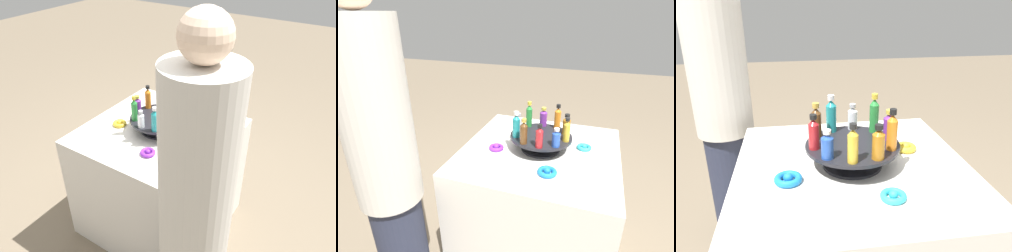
% 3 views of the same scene
% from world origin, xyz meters
% --- Properties ---
extents(ground_plane, '(12.00, 12.00, 0.00)m').
position_xyz_m(ground_plane, '(0.00, 0.00, 0.00)').
color(ground_plane, '#756651').
extents(party_table, '(0.84, 0.84, 0.74)m').
position_xyz_m(party_table, '(0.00, 0.00, 0.37)').
color(party_table, silver).
rests_on(party_table, ground_plane).
extents(display_stand, '(0.34, 0.34, 0.09)m').
position_xyz_m(display_stand, '(0.00, 0.00, 0.80)').
color(display_stand, black).
rests_on(display_stand, party_table).
extents(bottle_green, '(0.04, 0.04, 0.15)m').
position_xyz_m(bottle_green, '(-0.10, 0.10, 0.90)').
color(bottle_green, '#288438').
rests_on(bottle_green, display_stand).
extents(bottle_clear, '(0.04, 0.04, 0.10)m').
position_xyz_m(bottle_clear, '(-0.14, 0.02, 0.87)').
color(bottle_clear, silver).
rests_on(bottle_clear, display_stand).
extents(bottle_teal, '(0.04, 0.04, 0.14)m').
position_xyz_m(bottle_teal, '(-0.12, -0.06, 0.89)').
color(bottle_teal, teal).
rests_on(bottle_teal, display_stand).
extents(bottle_brown, '(0.04, 0.04, 0.14)m').
position_xyz_m(bottle_brown, '(-0.07, -0.12, 0.89)').
color(bottle_brown, brown).
rests_on(bottle_brown, display_stand).
extents(bottle_red, '(0.04, 0.04, 0.12)m').
position_xyz_m(bottle_red, '(0.02, -0.14, 0.88)').
color(bottle_red, '#B21E23').
rests_on(bottle_red, display_stand).
extents(bottle_blue, '(0.04, 0.04, 0.10)m').
position_xyz_m(bottle_blue, '(0.10, -0.10, 0.87)').
color(bottle_blue, '#234CAD').
rests_on(bottle_blue, display_stand).
extents(bottle_gold, '(0.03, 0.03, 0.13)m').
position_xyz_m(bottle_gold, '(0.14, -0.02, 0.89)').
color(bottle_gold, gold).
rests_on(bottle_gold, display_stand).
extents(bottle_amber, '(0.04, 0.04, 0.12)m').
position_xyz_m(bottle_amber, '(0.12, 0.06, 0.88)').
color(bottle_amber, '#AD6B19').
rests_on(bottle_amber, display_stand).
extents(bottle_orange, '(0.04, 0.04, 0.15)m').
position_xyz_m(bottle_orange, '(0.07, 0.12, 0.89)').
color(bottle_orange, orange).
rests_on(bottle_orange, display_stand).
extents(bottle_purple, '(0.04, 0.04, 0.11)m').
position_xyz_m(bottle_purple, '(-0.02, 0.14, 0.88)').
color(bottle_purple, '#702D93').
rests_on(bottle_purple, display_stand).
extents(ribbon_bow_teal, '(0.08, 0.08, 0.03)m').
position_xyz_m(ribbon_bow_teal, '(0.23, 0.09, 0.75)').
color(ribbon_bow_teal, '#2DB7CC').
rests_on(ribbon_bow_teal, party_table).
extents(ribbon_bow_gold, '(0.08, 0.08, 0.03)m').
position_xyz_m(ribbon_bow_gold, '(-0.09, 0.23, 0.76)').
color(ribbon_bow_gold, gold).
rests_on(ribbon_bow_gold, party_table).
extents(ribbon_bow_purple, '(0.08, 0.08, 0.03)m').
position_xyz_m(ribbon_bow_purple, '(-0.23, -0.09, 0.75)').
color(ribbon_bow_purple, purple).
rests_on(ribbon_bow_purple, party_table).
extents(ribbon_bow_blue, '(0.09, 0.09, 0.03)m').
position_xyz_m(ribbon_bow_blue, '(0.09, -0.23, 0.75)').
color(ribbon_bow_blue, blue).
rests_on(ribbon_bow_blue, party_table).
extents(person_figure, '(0.27, 0.27, 1.61)m').
position_xyz_m(person_figure, '(-0.56, -0.55, 0.82)').
color(person_figure, '#282D42').
rests_on(person_figure, ground_plane).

